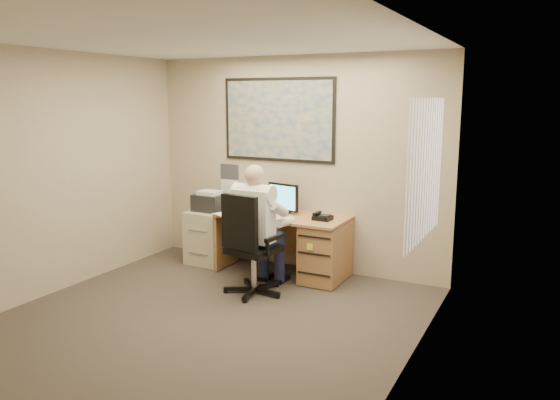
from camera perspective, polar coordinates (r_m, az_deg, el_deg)
The scene contains 8 objects.
room_shell at distance 5.06m, azimuth -9.43°, elevation 1.09°, with size 4.00×4.50×2.70m.
desk at distance 6.69m, azimuth 2.90°, elevation -4.40°, with size 1.60×0.97×1.11m.
world_map at distance 7.02m, azimuth -0.20°, elevation 8.37°, with size 1.56×0.03×1.06m, color #1E4C93.
wall_calendar at distance 7.47m, azimuth -5.29°, elevation 2.14°, with size 0.28×0.01×0.42m, color white.
window_blinds at distance 4.95m, azimuth 15.13°, elevation 3.01°, with size 0.06×1.40×1.30m, color beige, non-canonical shape.
filing_cabinet at distance 7.37m, azimuth -7.20°, elevation -3.27°, with size 0.52×0.62×0.97m.
office_chair at distance 6.13m, azimuth -2.93°, elevation -6.83°, with size 0.77×0.77×1.16m.
person at distance 6.10m, azimuth -2.63°, elevation -3.10°, with size 0.61×0.86×1.46m, color white, non-canonical shape.
Camera 1 is at (2.97, -4.01, 2.17)m, focal length 35.00 mm.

